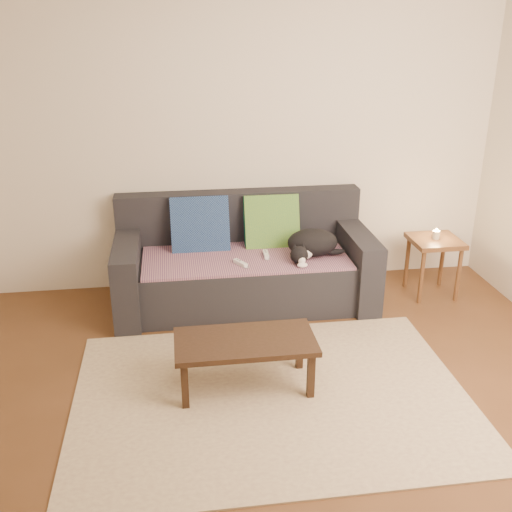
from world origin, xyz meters
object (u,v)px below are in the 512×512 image
Objects in this scene: side_table at (434,249)px; wii_remote_b at (266,254)px; sofa at (244,266)px; cat at (312,244)px; wii_remote_a at (240,263)px; coffee_table at (245,346)px.

wii_remote_b is at bearing -179.29° from side_table.
sofa reaches higher than wii_remote_b.
wii_remote_a is (-0.60, -0.11, -0.09)m from cat.
wii_remote_b is at bearing 158.81° from cat.
cat is at bearing -176.87° from side_table.
cat reaches higher than wii_remote_b.
cat is at bearing 58.73° from coffee_table.
sofa is 1.30m from coffee_table.
side_table is at bearing -3.56° from sofa.
coffee_table is (-0.09, -1.02, -0.14)m from wii_remote_a.
wii_remote_b is at bearing -35.36° from sofa.
coffee_table is at bearing 145.51° from wii_remote_a.
cat is (0.54, -0.16, 0.24)m from sofa.
coffee_table is (-0.69, -1.13, -0.23)m from cat.
coffee_table is at bearing 167.20° from wii_remote_b.
cat is at bearing -16.71° from sofa.
wii_remote_a reaches higher than coffee_table.
wii_remote_a is at bearing 175.73° from cat.
cat reaches higher than wii_remote_a.
coffee_table is at bearing -146.19° from side_table.
sofa reaches higher than cat.
cat is 0.38m from wii_remote_b.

